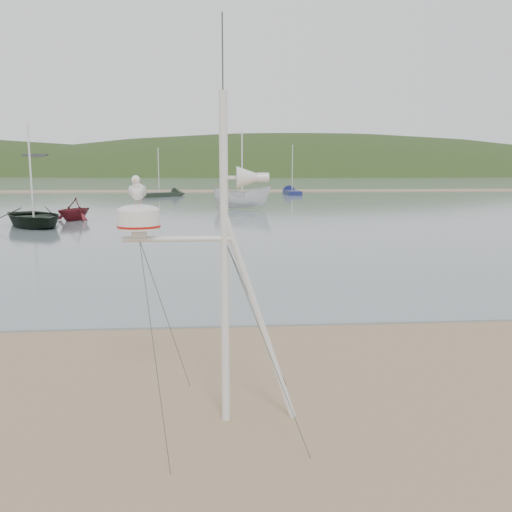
{
  "coord_description": "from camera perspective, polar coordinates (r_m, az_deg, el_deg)",
  "views": [
    {
      "loc": [
        1.55,
        -7.28,
        3.42
      ],
      "look_at": [
        2.18,
        1.0,
        2.05
      ],
      "focal_mm": 38.0,
      "sensor_mm": 36.0,
      "label": 1
    }
  ],
  "objects": [
    {
      "name": "mast_rig",
      "position": [
        7.25,
        -3.77,
        -7.86
      ],
      "size": [
        2.35,
        2.51,
        5.3
      ],
      "color": "silver",
      "rests_on": "ground"
    },
    {
      "name": "sandbar",
      "position": [
        77.37,
        -5.57,
        6.83
      ],
      "size": [
        560.0,
        7.0,
        0.07
      ],
      "primitive_type": "cube",
      "color": "#8C7051",
      "rests_on": "water"
    },
    {
      "name": "boat_red",
      "position": [
        36.48,
        -18.66,
        5.72
      ],
      "size": [
        2.78,
        2.43,
        2.75
      ],
      "primitive_type": "imported",
      "rotation": [
        0.0,
        0.0,
        -0.51
      ],
      "color": "maroon",
      "rests_on": "water"
    },
    {
      "name": "boat_dark",
      "position": [
        33.3,
        -22.6,
        7.59
      ],
      "size": [
        3.93,
        3.15,
        5.54
      ],
      "primitive_type": "imported",
      "rotation": [
        0.0,
        0.0,
        0.59
      ],
      "color": "black",
      "rests_on": "water"
    },
    {
      "name": "sailboat_blue_far",
      "position": [
        69.5,
        3.58,
        6.76
      ],
      "size": [
        1.81,
        6.69,
        6.62
      ],
      "color": "#161D4F",
      "rests_on": "ground"
    },
    {
      "name": "sailboat_dark_mid",
      "position": [
        64.01,
        -9.05,
        6.44
      ],
      "size": [
        5.54,
        5.08,
        6.05
      ],
      "color": "black",
      "rests_on": "ground"
    },
    {
      "name": "far_cottages",
      "position": [
        203.29,
        -4.03,
        9.49
      ],
      "size": [
        294.4,
        6.3,
        8.0
      ],
      "color": "beige",
      "rests_on": "ground"
    },
    {
      "name": "water",
      "position": [
        139.33,
        -5.07,
        7.92
      ],
      "size": [
        560.0,
        256.0,
        0.04
      ],
      "primitive_type": "cube",
      "color": "slate",
      "rests_on": "ground"
    },
    {
      "name": "ground",
      "position": [
        8.2,
        -15.42,
        -15.67
      ],
      "size": [
        560.0,
        560.0,
        0.0
      ],
      "primitive_type": "plane",
      "color": "#8C7051",
      "rests_on": "ground"
    },
    {
      "name": "hill_ridge",
      "position": [
        243.98,
        -0.38,
        3.91
      ],
      "size": [
        620.0,
        180.0,
        80.0
      ],
      "color": "#203214",
      "rests_on": "ground"
    },
    {
      "name": "boat_white",
      "position": [
        44.2,
        -1.47,
        8.06
      ],
      "size": [
        2.2,
        2.16,
        4.77
      ],
      "primitive_type": "imported",
      "rotation": [
        0.0,
        0.0,
        1.34
      ],
      "color": "silver",
      "rests_on": "water"
    }
  ]
}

